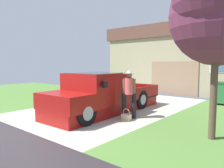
{
  "coord_description": "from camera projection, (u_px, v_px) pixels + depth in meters",
  "views": [
    {
      "loc": [
        6.03,
        -3.1,
        1.93
      ],
      "look_at": [
        0.76,
        3.25,
        1.16
      ],
      "focal_mm": 34.73,
      "sensor_mm": 36.0,
      "label": 1
    }
  ],
  "objects": [
    {
      "name": "handbag",
      "position": [
        126.0,
        117.0,
        7.45
      ],
      "size": [
        0.32,
        0.18,
        0.4
      ],
      "color": "beige",
      "rests_on": "ground"
    },
    {
      "name": "front_yard_tree",
      "position": [
        218.0,
        9.0,
        5.39
      ],
      "size": [
        2.58,
        2.79,
        4.59
      ],
      "color": "brown",
      "rests_on": "ground"
    },
    {
      "name": "wheeled_trash_bin",
      "position": [
        222.0,
        92.0,
        10.31
      ],
      "size": [
        0.6,
        0.72,
        1.07
      ],
      "color": "#286B38",
      "rests_on": "ground"
    },
    {
      "name": "house_with_garage",
      "position": [
        194.0,
        59.0,
        15.91
      ],
      "size": [
        10.92,
        7.1,
        4.54
      ],
      "color": "tan",
      "rests_on": "ground"
    },
    {
      "name": "pickup_truck",
      "position": [
        99.0,
        95.0,
        8.43
      ],
      "size": [
        2.08,
        5.48,
        1.6
      ],
      "rotation": [
        0.0,
        0.0,
        3.16
      ],
      "color": "maroon",
      "rests_on": "ground"
    },
    {
      "name": "person_with_hat",
      "position": [
        129.0,
        91.0,
        7.67
      ],
      "size": [
        0.46,
        0.45,
        1.72
      ],
      "rotation": [
        0.0,
        0.0,
        -2.6
      ],
      "color": "black",
      "rests_on": "ground"
    }
  ]
}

